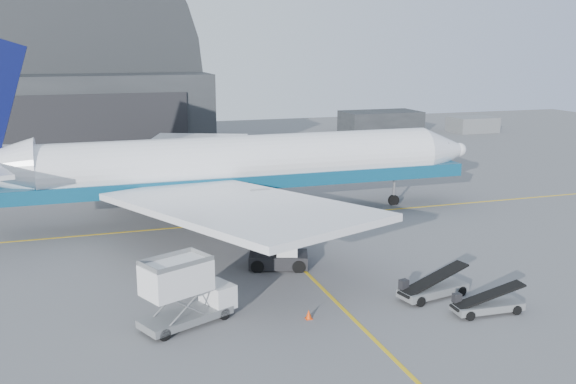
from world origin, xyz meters
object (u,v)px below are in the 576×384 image
object	(u,v)px
belt_loader_b	(486,305)
belt_loader_a	(432,288)
pushback_tug	(280,258)
catering_truck	(184,293)
airliner	(225,166)

from	to	relation	value
belt_loader_b	belt_loader_a	bearing A→B (deg)	121.91
pushback_tug	belt_loader_b	bearing A→B (deg)	-32.81
catering_truck	airliner	bearing A→B (deg)	46.79
catering_truck	pushback_tug	distance (m)	11.33
pushback_tug	belt_loader_b	size ratio (longest dim) A/B	1.02
airliner	belt_loader_b	world-z (taller)	airliner
airliner	pushback_tug	size ratio (longest dim) A/B	10.75
airliner	catering_truck	xyz separation A→B (m)	(-7.38, -22.25, -3.02)
airliner	catering_truck	size ratio (longest dim) A/B	8.43
pushback_tug	catering_truck	bearing A→B (deg)	-118.12
airliner	belt_loader_a	size ratio (longest dim) A/B	9.79
belt_loader_a	belt_loader_b	distance (m)	3.70
belt_loader_a	belt_loader_b	bearing A→B (deg)	-72.51
pushback_tug	belt_loader_b	xyz separation A→B (m)	(9.42, -11.68, -0.19)
airliner	pushback_tug	bearing A→B (deg)	-86.91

